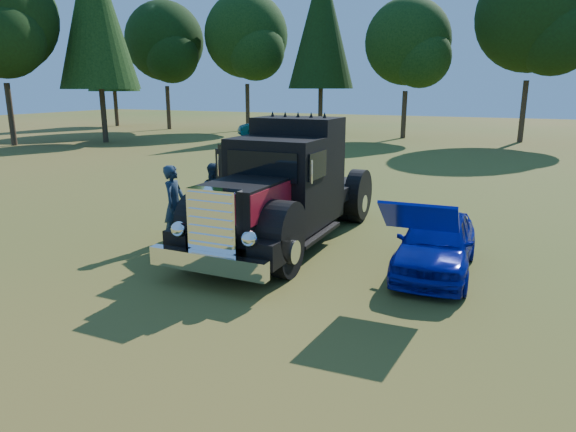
% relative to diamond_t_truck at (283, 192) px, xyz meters
% --- Properties ---
extents(ground, '(120.00, 120.00, 0.00)m').
position_rel_diamond_t_truck_xyz_m(ground, '(0.86, -1.82, -1.28)').
color(ground, '#33581A').
rests_on(ground, ground).
extents(treeline, '(72.10, 24.04, 13.84)m').
position_rel_diamond_t_truck_xyz_m(treeline, '(-1.70, 25.59, 6.42)').
color(treeline, '#2D2116').
rests_on(treeline, ground).
extents(diamond_t_truck, '(3.26, 7.16, 3.00)m').
position_rel_diamond_t_truck_xyz_m(diamond_t_truck, '(0.00, 0.00, 0.00)').
color(diamond_t_truck, black).
rests_on(diamond_t_truck, ground).
extents(hotrod_coupe, '(1.63, 4.05, 1.89)m').
position_rel_diamond_t_truck_xyz_m(hotrod_coupe, '(3.71, -0.50, -0.65)').
color(hotrod_coupe, '#062791').
rests_on(hotrod_coupe, ground).
extents(spectator_near, '(0.57, 0.77, 1.91)m').
position_rel_diamond_t_truck_xyz_m(spectator_near, '(-2.46, -1.00, -0.33)').
color(spectator_near, navy).
rests_on(spectator_near, ground).
extents(spectator_far, '(1.10, 1.06, 1.78)m').
position_rel_diamond_t_truck_xyz_m(spectator_far, '(-2.18, 0.43, -0.39)').
color(spectator_far, '#1E2B47').
rests_on(spectator_far, ground).
extents(distant_teal_car, '(4.39, 3.94, 1.45)m').
position_rel_diamond_t_truck_xyz_m(distant_teal_car, '(-12.79, 24.37, -0.56)').
color(distant_teal_car, '#092836').
rests_on(distant_teal_car, ground).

